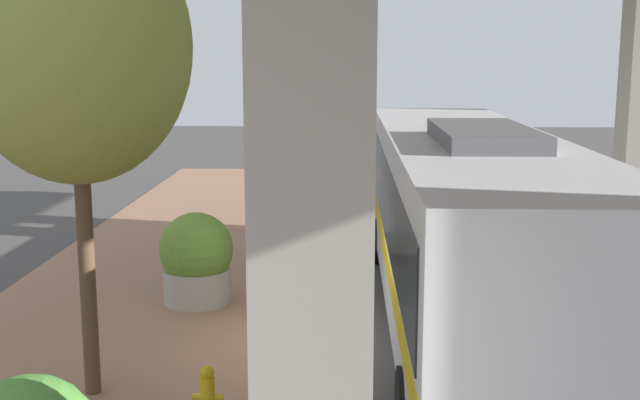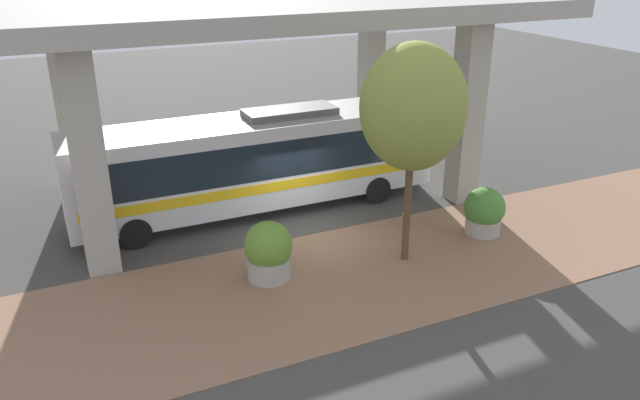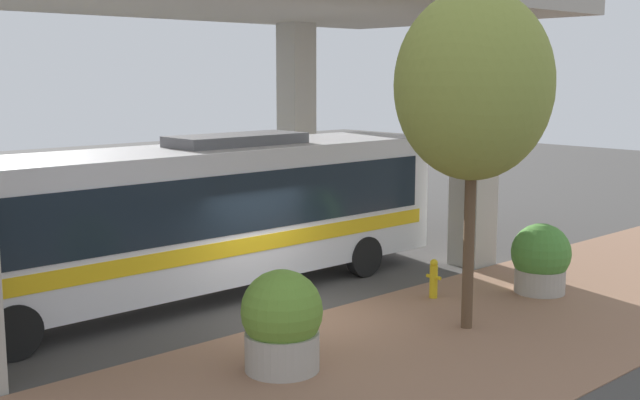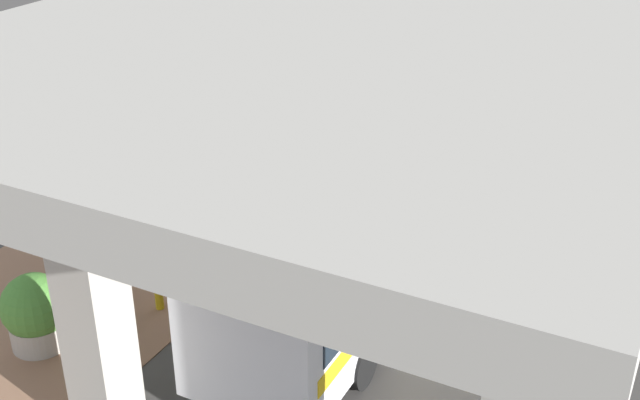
% 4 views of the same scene
% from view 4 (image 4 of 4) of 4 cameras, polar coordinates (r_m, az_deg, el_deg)
% --- Properties ---
extents(ground_plane, '(80.00, 80.00, 0.00)m').
position_cam_4_polar(ground_plane, '(19.50, -3.54, -3.84)').
color(ground_plane, '#474442').
rests_on(ground_plane, ground).
extents(sidewalk_strip, '(6.00, 40.00, 0.02)m').
position_cam_4_polar(sidewalk_strip, '(21.02, -10.61, -1.85)').
color(sidewalk_strip, '#936B51').
rests_on(sidewalk_strip, ground).
extents(overpass, '(9.40, 20.77, 7.10)m').
position_cam_4_polar(overpass, '(15.55, 8.92, 12.90)').
color(overpass, '#ADA89E').
rests_on(overpass, ground).
extents(bus, '(2.76, 12.83, 3.57)m').
position_cam_4_polar(bus, '(18.11, 5.02, 0.54)').
color(bus, silver).
rests_on(bus, ground).
extents(fire_hydrant, '(0.37, 0.18, 0.90)m').
position_cam_4_polar(fire_hydrant, '(17.58, -11.42, -6.36)').
color(fire_hydrant, gold).
rests_on(fire_hydrant, ground).
extents(planter_front, '(1.34, 1.34, 1.60)m').
position_cam_4_polar(planter_front, '(16.95, -19.55, -7.55)').
color(planter_front, '#ADA89E').
rests_on(planter_front, ground).
extents(planter_middle, '(1.37, 1.37, 1.73)m').
position_cam_4_polar(planter_middle, '(21.69, -5.36, 1.89)').
color(planter_middle, '#ADA89E').
rests_on(planter_middle, ground).
extents(street_tree_near, '(2.98, 2.98, 6.51)m').
position_cam_4_polar(street_tree_near, '(17.68, -15.00, 8.72)').
color(street_tree_near, brown).
rests_on(street_tree_near, ground).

